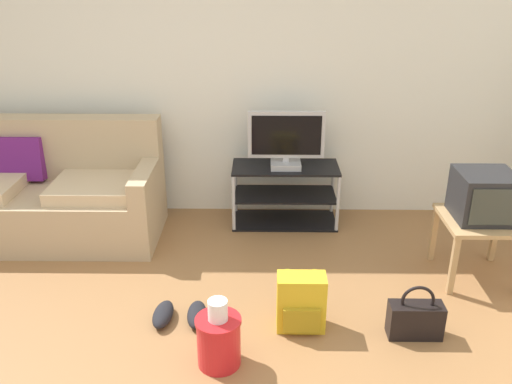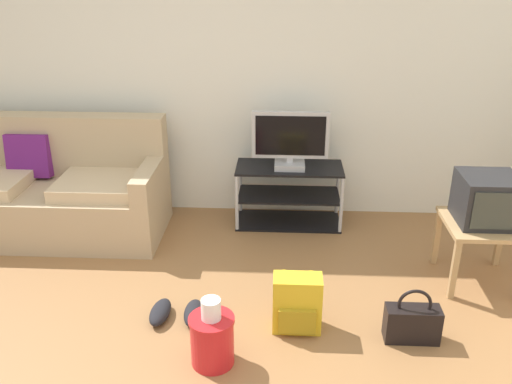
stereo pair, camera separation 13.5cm
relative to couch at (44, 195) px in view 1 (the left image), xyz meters
The scene contains 10 objects.
wall_back 1.71m from the couch, 23.47° to the left, with size 9.00×0.10×2.70m, color silver.
couch is the anchor object (origin of this frame).
tv_stand 2.01m from the couch, ahead, with size 0.90×0.41×0.52m.
flat_tv 2.05m from the couch, ahead, with size 0.63×0.22×0.48m.
side_table 3.39m from the couch, 10.68° to the right, with size 0.52×0.52×0.47m.
crt_tv 3.40m from the couch, 10.41° to the right, with size 0.39×0.39×0.33m.
backpack 2.40m from the couch, 31.50° to the right, with size 0.30×0.24×0.37m.
handbag 3.05m from the couch, 25.84° to the right, with size 0.33×0.13×0.36m.
cleaning_bucket 2.23m from the couch, 45.55° to the right, with size 0.26×0.26×0.42m.
sneakers_pair 1.77m from the couch, 43.08° to the right, with size 0.36×0.29×0.09m.
Camera 1 is at (0.53, -2.16, 2.13)m, focal length 38.03 mm.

